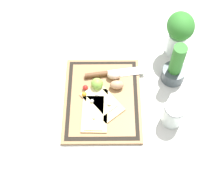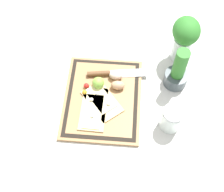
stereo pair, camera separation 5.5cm
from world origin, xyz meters
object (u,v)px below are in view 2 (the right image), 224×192
at_px(pizza_slice_near, 93,109).
at_px(cherry_tomato_red, 86,86).
at_px(lime, 98,83).
at_px(knife, 107,74).
at_px(herb_pot, 177,73).
at_px(sauce_jar, 171,119).
at_px(herb_glass, 185,37).
at_px(egg_brown, 118,85).
at_px(pizza_slice_far, 102,100).
at_px(egg_pink, 116,75).
at_px(cherry_tomato_yellow, 85,92).

relative_size(pizza_slice_near, cherry_tomato_red, 8.81).
bearing_deg(lime, knife, 151.47).
bearing_deg(knife, pizza_slice_near, -13.35).
distance_m(herb_pot, sauce_jar, 0.21).
xyz_separation_m(cherry_tomato_red, herb_glass, (-0.21, 0.40, 0.11)).
bearing_deg(egg_brown, pizza_slice_far, -41.19).
bearing_deg(herb_pot, sauce_jar, -6.96).
xyz_separation_m(herb_pot, sauce_jar, (0.20, -0.02, -0.02)).
height_order(pizza_slice_far, egg_pink, egg_pink).
distance_m(cherry_tomato_red, herb_pot, 0.38).
height_order(cherry_tomato_yellow, sauce_jar, sauce_jar).
bearing_deg(cherry_tomato_red, pizza_slice_far, 48.67).
bearing_deg(herb_pot, cherry_tomato_yellow, -75.87).
bearing_deg(herb_glass, cherry_tomato_yellow, -59.21).
relative_size(knife, herb_pot, 1.26).
relative_size(egg_brown, sauce_jar, 0.53).
relative_size(lime, herb_glass, 0.22).
bearing_deg(pizza_slice_far, sauce_jar, 74.61).
height_order(pizza_slice_far, egg_brown, egg_brown).
bearing_deg(cherry_tomato_yellow, egg_brown, 106.10).
xyz_separation_m(knife, herb_pot, (0.01, 0.29, 0.05)).
height_order(egg_brown, sauce_jar, sauce_jar).
height_order(pizza_slice_far, lime, lime).
bearing_deg(knife, cherry_tomato_yellow, -40.23).
bearing_deg(herb_glass, lime, -60.34).
xyz_separation_m(pizza_slice_near, lime, (-0.12, 0.01, 0.02)).
relative_size(egg_brown, lime, 1.15).
height_order(knife, herb_glass, herb_glass).
bearing_deg(egg_pink, egg_brown, 12.52).
bearing_deg(egg_brown, pizza_slice_near, -38.75).
bearing_deg(pizza_slice_near, cherry_tomato_red, -158.64).
bearing_deg(cherry_tomato_red, cherry_tomato_yellow, -6.66).
distance_m(pizza_slice_far, cherry_tomato_yellow, 0.08).
height_order(knife, cherry_tomato_yellow, knife).
bearing_deg(cherry_tomato_yellow, lime, 127.53).
distance_m(lime, cherry_tomato_red, 0.05).
bearing_deg(herb_pot, knife, -91.31).
relative_size(pizza_slice_far, cherry_tomato_red, 8.84).
height_order(pizza_slice_near, cherry_tomato_yellow, pizza_slice_near).
bearing_deg(lime, cherry_tomato_red, -78.42).
bearing_deg(egg_pink, herb_glass, 118.47).
bearing_deg(cherry_tomato_red, herb_glass, 117.67).
relative_size(knife, cherry_tomato_red, 11.53).
xyz_separation_m(cherry_tomato_yellow, herb_glass, (-0.24, 0.40, 0.11)).
bearing_deg(sauce_jar, knife, -128.18).
bearing_deg(herb_pot, egg_pink, -88.55).
xyz_separation_m(pizza_slice_far, cherry_tomato_red, (-0.06, -0.07, 0.01)).
distance_m(knife, egg_brown, 0.08).
xyz_separation_m(cherry_tomato_yellow, sauce_jar, (0.11, 0.36, 0.02)).
bearing_deg(pizza_slice_near, egg_pink, 153.92).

